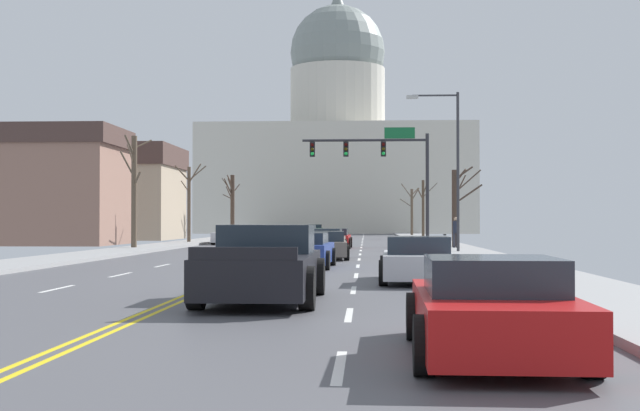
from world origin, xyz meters
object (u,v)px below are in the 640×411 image
Objects in this scene: sedan_near_03 at (302,251)px; sedan_near_04 at (418,261)px; signal_gantry at (383,160)px; sedan_near_00 at (333,239)px; sedan_near_01 at (326,241)px; sedan_oncoming_01 at (300,233)px; sedan_near_02 at (325,246)px; street_lamp_right at (451,156)px; sedan_oncoming_02 at (307,231)px; bicycle_parked at (444,244)px; sedan_oncoming_03 at (314,230)px; pedestrian_00 at (456,231)px; sedan_oncoming_00 at (231,236)px; pickup_truck_near_05 at (264,266)px; sedan_near_06 at (491,310)px.

sedan_near_03 is 1.04× the size of sedan_near_04.
signal_gantry is 6.84m from sedan_near_00.
sedan_oncoming_01 is at bearing 97.23° from sedan_near_01.
sedan_near_02 is 0.96× the size of sedan_near_03.
street_lamp_right is 14.25m from sedan_near_03.
sedan_oncoming_02 is at bearing 96.56° from sedan_near_00.
bicycle_parked is (9.58, -41.97, -0.07)m from sedan_oncoming_02.
sedan_oncoming_03 is at bearing 90.78° from sedan_oncoming_01.
sedan_near_03 is at bearing -111.79° from pedestrian_00.
sedan_near_02 is (-2.80, -17.65, -4.85)m from signal_gantry.
sedan_oncoming_01 is at bearing 73.08° from sedan_oncoming_00.
pedestrian_00 is at bearing 78.23° from bicycle_parked.
sedan_near_00 is 0.91× the size of sedan_near_03.
sedan_near_04 is at bearing -83.31° from sedan_oncoming_02.
sedan_near_03 is 2.82× the size of pedestrian_00.
sedan_oncoming_02 is at bearing 103.16° from street_lamp_right.
sedan_oncoming_00 reaches higher than sedan_near_02.
sedan_oncoming_00 is at bearing -97.42° from sedan_oncoming_02.
signal_gantry is 1.77× the size of sedan_oncoming_01.
sedan_near_00 is 9.89m from bicycle_parked.
sedan_near_00 is at bearing 89.76° from pickup_truck_near_05.
pickup_truck_near_05 is at bearing -90.96° from sedan_near_02.
sedan_near_02 is 2.72× the size of pedestrian_00.
sedan_near_03 is 1.00× the size of sedan_oncoming_03.
sedan_near_03 is 13.73m from bicycle_parked.
sedan_near_04 is (0.28, -30.97, -4.85)m from signal_gantry.
sedan_near_06 reaches higher than bicycle_parked.
sedan_near_04 is 0.95× the size of sedan_oncoming_00.
sedan_near_03 is 0.99× the size of sedan_oncoming_00.
sedan_near_06 is at bearing -89.34° from sedan_near_04.
signal_gantry is 13.14m from bicycle_parked.
sedan_near_04 is at bearing -84.43° from sedan_oncoming_03.
sedan_near_01 is 0.86× the size of pickup_truck_near_05.
pickup_truck_near_05 is 66.54m from sedan_oncoming_02.
street_lamp_right is 1.80× the size of sedan_near_00.
street_lamp_right reaches higher than sedan_oncoming_00.
sedan_oncoming_00 is (-10.66, 47.44, 0.04)m from sedan_near_06.
sedan_near_03 is 66.81m from sedan_oncoming_03.
sedan_near_02 is 13.67m from sedan_near_04.
sedan_oncoming_02 is at bearing 82.58° from sedan_oncoming_00.
sedan_near_00 is at bearing -83.44° from sedan_oncoming_02.
signal_gantry reaches higher than sedan_oncoming_02.
sedan_near_02 is 0.99× the size of sedan_oncoming_02.
sedan_near_06 is 31.36m from bicycle_parked.
sedan_near_01 is 32.98m from sedan_near_06.
bicycle_parked is at bearing -101.77° from pedestrian_00.
sedan_oncoming_02 is (-4.07, 47.75, 0.00)m from sedan_near_02.
sedan_oncoming_00 is at bearing 103.75° from sedan_near_03.
sedan_near_01 is at bearing 163.92° from street_lamp_right.
sedan_near_02 is 60.26m from sedan_oncoming_03.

